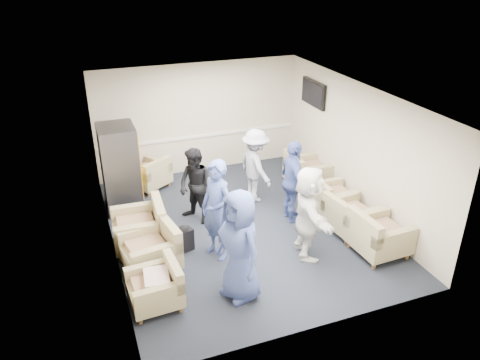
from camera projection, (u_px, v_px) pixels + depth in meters
name	position (u px, v px, depth m)	size (l,w,h in m)	color
floor	(242.00, 227.00, 9.41)	(6.00, 6.00, 0.00)	black
ceiling	(243.00, 96.00, 8.23)	(6.00, 6.00, 0.00)	white
back_wall	(199.00, 119.00, 11.34)	(5.00, 0.02, 2.70)	#C0B59F
front_wall	(322.00, 251.00, 6.29)	(5.00, 0.02, 2.70)	#C0B59F
left_wall	(107.00, 187.00, 8.03)	(0.02, 6.00, 2.70)	#C0B59F
right_wall	(356.00, 148.00, 9.61)	(0.02, 6.00, 2.70)	#C0B59F
chair_rail	(200.00, 136.00, 11.52)	(4.98, 0.04, 0.06)	silver
tv	(313.00, 93.00, 10.80)	(0.10, 1.00, 0.58)	black
armchair_left_near	(158.00, 288.00, 7.21)	(0.81, 0.81, 0.62)	#978961
armchair_left_mid	(154.00, 250.00, 8.05)	(1.01, 1.01, 0.71)	#978961
armchair_left_far	(143.00, 228.00, 8.65)	(0.99, 0.99, 0.75)	#978961
armchair_right_near	(377.00, 237.00, 8.43)	(0.94, 0.94, 0.72)	#978961
armchair_right_midnear	(348.00, 217.00, 9.12)	(0.93, 0.93, 0.67)	#978961
armchair_right_midfar	(331.00, 198.00, 9.86)	(0.79, 0.79, 0.63)	#978961
armchair_right_far	(305.00, 173.00, 10.89)	(0.92, 0.92, 0.71)	#978961
armchair_corner	(150.00, 175.00, 10.84)	(1.12, 1.12, 0.65)	#978961
vending_machine	(120.00, 168.00, 9.75)	(0.75, 0.87, 1.85)	#4F4E56
backpack	(184.00, 237.00, 8.57)	(0.36, 0.30, 0.52)	black
pillow	(157.00, 279.00, 7.14)	(0.50, 0.38, 0.14)	silver
person_front_left	(240.00, 246.00, 7.15)	(0.91, 0.59, 1.86)	#3D4F94
person_mid_left	(217.00, 210.00, 8.14)	(0.68, 0.45, 1.86)	#3D4F94
person_back_left	(196.00, 186.00, 9.29)	(0.76, 0.60, 1.57)	black
person_back_right	(255.00, 166.00, 10.11)	(1.06, 0.61, 1.64)	silver
person_mid_right	(293.00, 182.00, 9.31)	(1.01, 0.42, 1.72)	#3D4F94
person_front_right	(308.00, 212.00, 8.20)	(1.61, 0.51, 1.73)	white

